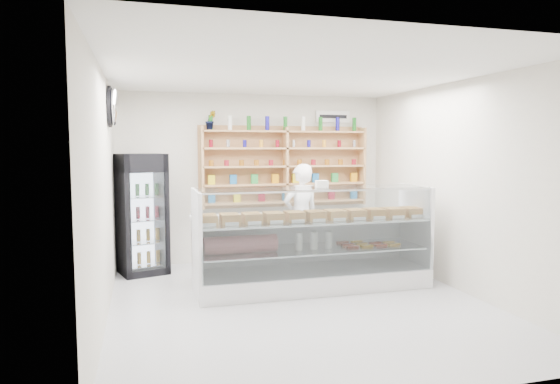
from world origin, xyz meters
name	(u,v)px	position (x,y,z in m)	size (l,w,h in m)	color
room	(299,190)	(0.00, 0.00, 1.40)	(5.00, 5.00, 5.00)	#B1B0B5
display_counter	(312,261)	(0.38, 0.60, 0.37)	(3.18, 0.95, 1.38)	white
shop_worker	(301,216)	(0.57, 1.68, 0.83)	(0.61, 0.40, 1.66)	white
drinks_cooler	(142,214)	(-1.85, 2.05, 0.92)	(0.81, 0.80, 1.82)	black
wall_shelving	(285,167)	(0.50, 2.34, 1.59)	(2.84, 0.28, 1.33)	tan
potted_plant	(211,120)	(-0.75, 2.34, 2.35)	(0.17, 0.14, 0.31)	#1E6626
security_mirror	(114,107)	(-2.17, 1.20, 2.45)	(0.15, 0.50, 0.50)	silver
wall_sign	(333,117)	(1.40, 2.47, 2.45)	(0.62, 0.03, 0.20)	white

